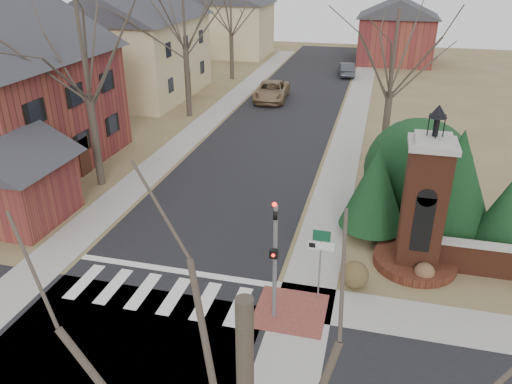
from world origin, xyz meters
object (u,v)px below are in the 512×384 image
(traffic_signal_pole, at_px, (275,252))
(pickup_truck, at_px, (272,91))
(distant_car, at_px, (347,69))
(sign_post, at_px, (320,251))
(brick_gate_monument, at_px, (422,217))

(traffic_signal_pole, height_order, pickup_truck, traffic_signal_pole)
(traffic_signal_pole, bearing_deg, pickup_truck, 102.78)
(pickup_truck, distance_m, distant_car, 12.33)
(traffic_signal_pole, distance_m, sign_post, 2.02)
(brick_gate_monument, bearing_deg, traffic_signal_pole, -136.76)
(brick_gate_monument, relative_size, distant_car, 1.58)
(brick_gate_monument, bearing_deg, pickup_truck, 115.39)
(brick_gate_monument, xyz_separation_m, pickup_truck, (-10.92, 23.01, -1.40))
(traffic_signal_pole, xyz_separation_m, sign_post, (1.29, 1.41, -0.64))
(traffic_signal_pole, bearing_deg, sign_post, 47.57)
(brick_gate_monument, height_order, distant_car, brick_gate_monument)
(traffic_signal_pole, bearing_deg, distant_car, 91.34)
(sign_post, relative_size, pickup_truck, 0.50)
(brick_gate_monument, distance_m, pickup_truck, 25.51)
(traffic_signal_pole, height_order, brick_gate_monument, brick_gate_monument)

